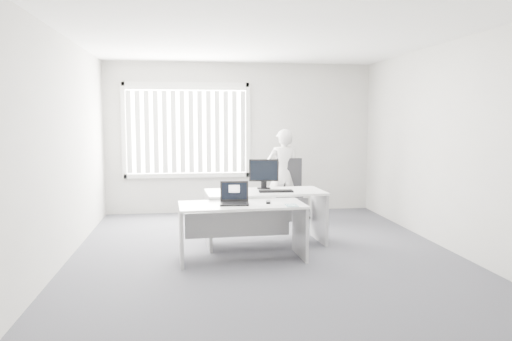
{
  "coord_description": "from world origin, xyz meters",
  "views": [
    {
      "loc": [
        -0.97,
        -6.37,
        1.78
      ],
      "look_at": [
        -0.09,
        0.15,
        1.08
      ],
      "focal_mm": 35.0,
      "sensor_mm": 36.0,
      "label": 1
    }
  ],
  "objects": [
    {
      "name": "ground",
      "position": [
        0.0,
        0.0,
        0.0
      ],
      "size": [
        6.0,
        6.0,
        0.0
      ],
      "primitive_type": "plane",
      "color": "#53545B",
      "rests_on": "ground"
    },
    {
      "name": "wall_back",
      "position": [
        0.0,
        3.0,
        1.4
      ],
      "size": [
        5.0,
        0.02,
        2.8
      ],
      "primitive_type": "cube",
      "color": "beige",
      "rests_on": "ground"
    },
    {
      "name": "wall_front",
      "position": [
        0.0,
        -3.0,
        1.4
      ],
      "size": [
        5.0,
        0.02,
        2.8
      ],
      "primitive_type": "cube",
      "color": "beige",
      "rests_on": "ground"
    },
    {
      "name": "wall_left",
      "position": [
        -2.5,
        0.0,
        1.4
      ],
      "size": [
        0.02,
        6.0,
        2.8
      ],
      "primitive_type": "cube",
      "color": "beige",
      "rests_on": "ground"
    },
    {
      "name": "wall_right",
      "position": [
        2.5,
        0.0,
        1.4
      ],
      "size": [
        0.02,
        6.0,
        2.8
      ],
      "primitive_type": "cube",
      "color": "beige",
      "rests_on": "ground"
    },
    {
      "name": "ceiling",
      "position": [
        0.0,
        0.0,
        2.8
      ],
      "size": [
        5.0,
        6.0,
        0.02
      ],
      "primitive_type": "cube",
      "color": "white",
      "rests_on": "wall_back"
    },
    {
      "name": "window",
      "position": [
        -1.0,
        2.96,
        1.55
      ],
      "size": [
        2.32,
        0.06,
        1.76
      ],
      "primitive_type": "cube",
      "color": "silver",
      "rests_on": "wall_back"
    },
    {
      "name": "blinds",
      "position": [
        -1.0,
        2.9,
        1.52
      ],
      "size": [
        2.2,
        0.1,
        1.5
      ],
      "primitive_type": null,
      "color": "white",
      "rests_on": "wall_back"
    },
    {
      "name": "desk_near",
      "position": [
        -0.32,
        -0.25,
        0.51
      ],
      "size": [
        1.59,
        0.8,
        0.71
      ],
      "rotation": [
        0.0,
        0.0,
        0.05
      ],
      "color": "silver",
      "rests_on": "ground"
    },
    {
      "name": "desk_far",
      "position": [
        0.09,
        0.5,
        0.54
      ],
      "size": [
        1.69,
        0.86,
        0.75
      ],
      "rotation": [
        0.0,
        0.0,
        0.05
      ],
      "color": "silver",
      "rests_on": "ground"
    },
    {
      "name": "office_chair",
      "position": [
        0.77,
        2.11,
        0.33
      ],
      "size": [
        0.71,
        0.71,
        1.07
      ],
      "rotation": [
        0.0,
        0.0,
        -0.18
      ],
      "color": "black",
      "rests_on": "ground"
    },
    {
      "name": "person",
      "position": [
        0.7,
        2.32,
        0.79
      ],
      "size": [
        0.59,
        0.4,
        1.58
      ],
      "primitive_type": "imported",
      "rotation": [
        0.0,
        0.0,
        3.11
      ],
      "color": "silver",
      "rests_on": "ground"
    },
    {
      "name": "laptop",
      "position": [
        -0.42,
        -0.31,
        0.85
      ],
      "size": [
        0.38,
        0.34,
        0.28
      ],
      "primitive_type": null,
      "rotation": [
        0.0,
        0.0,
        -0.08
      ],
      "color": "black",
      "rests_on": "desk_near"
    },
    {
      "name": "paper_sheet",
      "position": [
        0.01,
        -0.31,
        0.71
      ],
      "size": [
        0.34,
        0.26,
        0.0
      ],
      "primitive_type": "cube",
      "rotation": [
        0.0,
        0.0,
        0.13
      ],
      "color": "white",
      "rests_on": "desk_near"
    },
    {
      "name": "mouse",
      "position": [
        0.01,
        -0.28,
        0.73
      ],
      "size": [
        0.07,
        0.1,
        0.04
      ],
      "primitive_type": null,
      "rotation": [
        0.0,
        0.0,
        -0.16
      ],
      "color": "#B0B0B2",
      "rests_on": "paper_sheet"
    },
    {
      "name": "booklet",
      "position": [
        0.27,
        -0.47,
        0.71
      ],
      "size": [
        0.15,
        0.2,
        0.01
      ],
      "primitive_type": "cube",
      "rotation": [
        0.0,
        0.0,
        -0.03
      ],
      "color": "white",
      "rests_on": "desk_near"
    },
    {
      "name": "keyboard",
      "position": [
        0.23,
        0.4,
        0.76
      ],
      "size": [
        0.48,
        0.18,
        0.02
      ],
      "primitive_type": "cube",
      "rotation": [
        0.0,
        0.0,
        -0.05
      ],
      "color": "black",
      "rests_on": "desk_far"
    },
    {
      "name": "monitor",
      "position": [
        0.11,
        0.74,
        0.97
      ],
      "size": [
        0.44,
        0.18,
        0.43
      ],
      "primitive_type": null,
      "rotation": [
        0.0,
        0.0,
        -0.12
      ],
      "color": "black",
      "rests_on": "desk_far"
    }
  ]
}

